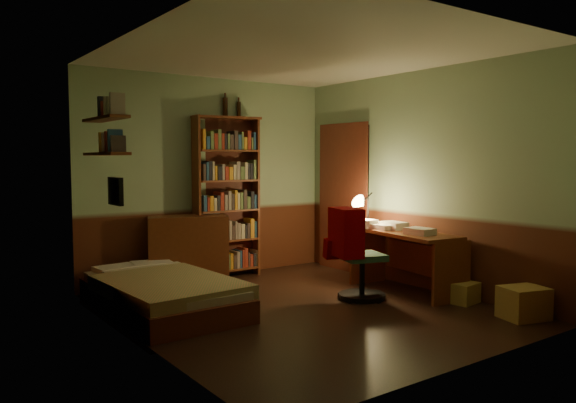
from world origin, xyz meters
TOP-DOWN VIEW (x-y plane):
  - floor at (0.00, 0.00)m, footprint 3.50×4.00m
  - ceiling at (0.00, 0.00)m, footprint 3.50×4.00m
  - wall_back at (0.00, 2.01)m, footprint 3.50×0.02m
  - wall_left at (-1.76, 0.00)m, footprint 0.02×4.00m
  - wall_right at (1.76, 0.00)m, footprint 0.02×4.00m
  - wall_front at (0.00, -2.01)m, footprint 3.50×0.02m
  - doorway at (1.72, 1.30)m, footprint 0.06×0.90m
  - door_trim at (1.69, 1.30)m, footprint 0.02×0.98m
  - bed at (-1.19, 0.82)m, footprint 1.07×2.00m
  - dresser at (-0.44, 1.77)m, footprint 1.07×0.81m
  - mini_stereo at (-0.10, 1.89)m, footprint 0.34×0.30m
  - bookshelf at (0.16, 1.85)m, footprint 0.93×0.40m
  - bottle_left at (0.21, 1.96)m, footprint 0.08×0.08m
  - bottle_right at (0.42, 1.96)m, footprint 0.07×0.07m
  - desk at (1.43, -0.12)m, footprint 0.71×1.38m
  - paper_stack at (1.29, 0.43)m, footprint 0.22×0.28m
  - desk_lamp at (1.44, 0.54)m, footprint 0.19×0.19m
  - office_chair at (0.80, -0.05)m, footprint 0.55×0.51m
  - red_jacket at (0.83, -0.05)m, footprint 0.28×0.47m
  - wall_shelf_lower at (-1.64, 1.10)m, footprint 0.20×0.90m
  - wall_shelf_upper at (-1.64, 1.10)m, footprint 0.20×0.90m
  - framed_picture at (-1.72, 0.60)m, footprint 0.04×0.32m
  - cardboard_box_a at (1.53, -1.54)m, footprint 0.49×0.43m
  - cardboard_box_b at (1.56, -0.82)m, footprint 0.35×0.30m

SIDE VIEW (x-z plane):
  - floor at x=0.00m, z-range -0.02..0.00m
  - cardboard_box_b at x=1.56m, z-range 0.00..0.22m
  - cardboard_box_a at x=1.53m, z-range 0.00..0.31m
  - bed at x=-1.19m, z-range 0.00..0.59m
  - desk at x=1.43m, z-range 0.00..0.71m
  - dresser at x=-0.44m, z-range 0.00..0.85m
  - office_chair at x=0.80m, z-range 0.00..0.90m
  - paper_stack at x=1.29m, z-range 0.71..0.81m
  - mini_stereo at x=-0.10m, z-range 0.85..1.00m
  - desk_lamp at x=1.44m, z-range 0.71..1.23m
  - doorway at x=1.72m, z-range 0.00..2.00m
  - door_trim at x=1.69m, z-range -0.04..2.04m
  - bookshelf at x=0.16m, z-range 0.00..2.10m
  - red_jacket at x=0.83m, z-range 0.90..1.43m
  - framed_picture at x=-1.72m, z-range 1.12..1.38m
  - wall_back at x=0.00m, z-range 0.00..2.60m
  - wall_left at x=-1.76m, z-range 0.00..2.60m
  - wall_right at x=1.76m, z-range 0.00..2.60m
  - wall_front at x=0.00m, z-range 0.00..2.60m
  - wall_shelf_lower at x=-1.64m, z-range 1.59..1.61m
  - wall_shelf_upper at x=-1.64m, z-range 1.94..1.96m
  - bottle_right at x=0.42m, z-range 2.10..2.31m
  - bottle_left at x=0.21m, z-range 2.10..2.35m
  - ceiling at x=0.00m, z-range 2.60..2.62m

